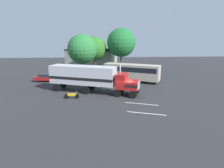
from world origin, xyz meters
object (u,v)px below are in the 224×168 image
object	(u,v)px
motorcycle	(72,95)
tree_center	(121,43)
parked_bus	(131,71)
tree_left	(82,49)
person_bystander	(102,83)
semi_truck	(89,77)
tree_right	(95,48)
parked_car	(46,77)

from	to	relation	value
motorcycle	tree_center	distance (m)	24.37
parked_bus	tree_left	xyz separation A→B (m)	(-9.61, 1.72, 4.22)
motorcycle	person_bystander	bearing A→B (deg)	52.17
semi_truck	tree_center	distance (m)	20.21
tree_center	tree_right	size ratio (longest dim) A/B	1.23
parked_car	tree_left	world-z (taller)	tree_left
parked_bus	tree_left	size ratio (longest dim) A/B	1.18
semi_truck	person_bystander	world-z (taller)	semi_truck
semi_truck	tree_left	xyz separation A→B (m)	(-1.70, 8.93, 3.77)
motorcycle	tree_left	xyz separation A→B (m)	(0.68, 12.01, 5.81)
semi_truck	person_bystander	size ratio (longest dim) A/B	8.65
person_bystander	parked_bus	size ratio (longest dim) A/B	0.15
tree_left	parked_bus	bearing A→B (deg)	-10.16
semi_truck	parked_car	distance (m)	12.48
parked_bus	parked_car	world-z (taller)	parked_bus
motorcycle	tree_center	xyz separation A→B (m)	(9.56, 21.34, 6.87)
semi_truck	tree_left	world-z (taller)	tree_left
parked_car	tree_left	xyz separation A→B (m)	(7.40, 0.57, 5.48)
parked_car	tree_center	distance (m)	20.15
tree_left	tree_center	size ratio (longest dim) A/B	0.84
person_bystander	parked_car	world-z (taller)	person_bystander
semi_truck	parked_car	world-z (taller)	semi_truck
semi_truck	tree_right	bearing A→B (deg)	88.40
person_bystander	tree_center	world-z (taller)	tree_center
person_bystander	motorcycle	distance (m)	7.09
parked_car	motorcycle	bearing A→B (deg)	-59.56
tree_left	tree_right	distance (m)	9.82
motorcycle	parked_car	bearing A→B (deg)	120.44
tree_center	motorcycle	bearing A→B (deg)	-114.13
motorcycle	parked_bus	bearing A→B (deg)	45.01
parked_car	motorcycle	distance (m)	13.28
tree_right	motorcycle	bearing A→B (deg)	-97.63
tree_left	parked_car	bearing A→B (deg)	-175.59
tree_left	tree_right	xyz separation A→B (m)	(2.21, 9.56, -0.35)
person_bystander	tree_right	world-z (taller)	tree_right
motorcycle	tree_center	bearing A→B (deg)	65.87
parked_bus	motorcycle	world-z (taller)	parked_bus
person_bystander	parked_car	xyz separation A→B (m)	(-11.07, 5.86, -0.09)
parked_car	tree_right	distance (m)	14.88
parked_bus	parked_car	distance (m)	17.10
person_bystander	parked_bus	world-z (taller)	parked_bus
parked_bus	parked_car	bearing A→B (deg)	176.13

